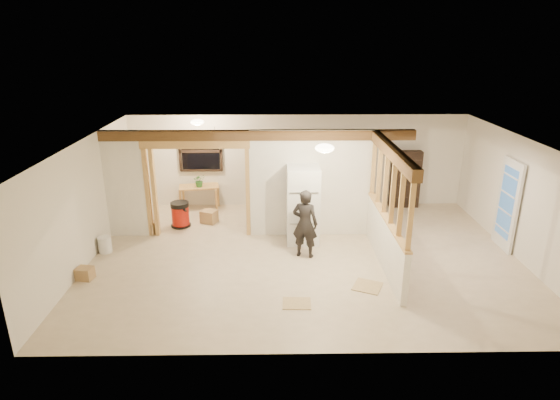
{
  "coord_description": "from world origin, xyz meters",
  "views": [
    {
      "loc": [
        -0.67,
        -9.03,
        4.48
      ],
      "look_at": [
        -0.52,
        0.4,
        1.14
      ],
      "focal_mm": 30.0,
      "sensor_mm": 36.0,
      "label": 1
    }
  ],
  "objects_px": {
    "refrigerator": "(303,205)",
    "shop_vac": "(180,214)",
    "work_table": "(200,197)",
    "bookshelf": "(405,179)",
    "woman": "(305,224)"
  },
  "relations": [
    {
      "from": "work_table",
      "to": "shop_vac",
      "type": "bearing_deg",
      "value": -113.32
    },
    {
      "from": "work_table",
      "to": "bookshelf",
      "type": "distance_m",
      "value": 5.6
    },
    {
      "from": "woman",
      "to": "shop_vac",
      "type": "xyz_separation_m",
      "value": [
        -2.95,
        1.69,
        -0.43
      ]
    },
    {
      "from": "work_table",
      "to": "shop_vac",
      "type": "xyz_separation_m",
      "value": [
        -0.3,
        -1.23,
        -0.01
      ]
    },
    {
      "from": "work_table",
      "to": "bookshelf",
      "type": "bearing_deg",
      "value": -8.62
    },
    {
      "from": "shop_vac",
      "to": "bookshelf",
      "type": "distance_m",
      "value": 6.05
    },
    {
      "from": "refrigerator",
      "to": "work_table",
      "type": "xyz_separation_m",
      "value": [
        -2.66,
        2.14,
        -0.55
      ]
    },
    {
      "from": "refrigerator",
      "to": "bookshelf",
      "type": "distance_m",
      "value": 3.7
    },
    {
      "from": "woman",
      "to": "shop_vac",
      "type": "bearing_deg",
      "value": -11.48
    },
    {
      "from": "bookshelf",
      "to": "refrigerator",
      "type": "bearing_deg",
      "value": -142.3
    },
    {
      "from": "work_table",
      "to": "shop_vac",
      "type": "height_order",
      "value": "work_table"
    },
    {
      "from": "refrigerator",
      "to": "shop_vac",
      "type": "relative_size",
      "value": 2.75
    },
    {
      "from": "shop_vac",
      "to": "woman",
      "type": "bearing_deg",
      "value": -29.87
    },
    {
      "from": "shop_vac",
      "to": "bookshelf",
      "type": "bearing_deg",
      "value": 12.91
    },
    {
      "from": "shop_vac",
      "to": "bookshelf",
      "type": "relative_size",
      "value": 0.41
    }
  ]
}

